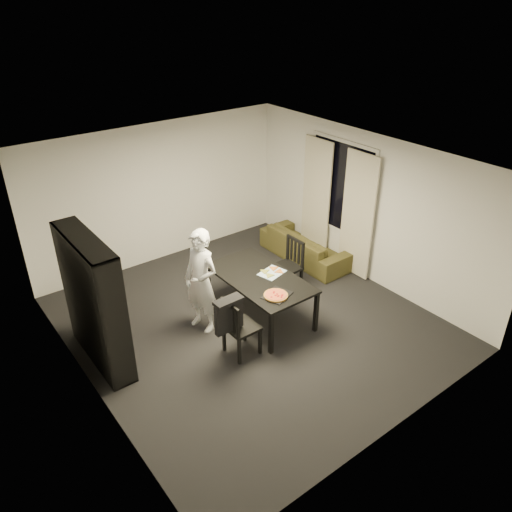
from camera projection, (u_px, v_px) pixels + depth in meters
room at (249, 250)px, 7.23m from camera, size 5.01×5.51×2.61m
window_pane at (341, 187)px, 8.87m from camera, size 0.02×1.40×1.60m
window_frame at (341, 187)px, 8.87m from camera, size 0.03×1.52×1.72m
curtain_left at (358, 216)px, 8.64m from camera, size 0.03×0.70×2.25m
curtain_right at (316, 198)px, 9.36m from camera, size 0.03×0.70×2.25m
bookshelf at (94, 302)px, 6.67m from camera, size 0.35×1.50×1.90m
dining_table at (260, 281)px, 7.70m from camera, size 0.97×1.74×0.73m
chair_left at (237, 324)px, 6.94m from camera, size 0.43×0.43×0.92m
chair_right at (290, 262)px, 8.47m from camera, size 0.44×0.44×0.95m
draped_jacket at (229, 314)px, 6.76m from camera, size 0.43×0.18×0.51m
person at (201, 281)px, 7.38m from camera, size 0.53×0.68×1.64m
baking_tray at (277, 295)px, 7.21m from camera, size 0.48×0.43×0.01m
pepperoni_pizza at (276, 295)px, 7.17m from camera, size 0.35×0.35×0.03m
kitchen_towel at (272, 273)px, 7.77m from camera, size 0.46×0.39×0.01m
pizza_slices at (272, 272)px, 7.78m from camera, size 0.46×0.42×0.01m
sofa at (305, 245)px, 9.55m from camera, size 0.74×1.90×0.56m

